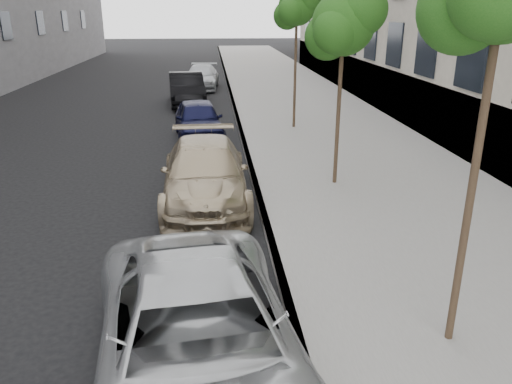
{
  "coord_description": "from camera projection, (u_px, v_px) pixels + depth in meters",
  "views": [
    {
      "loc": [
        0.09,
        -3.9,
        4.31
      ],
      "look_at": [
        0.78,
        3.74,
        1.5
      ],
      "focal_mm": 35.0,
      "sensor_mm": 36.0,
      "label": 1
    }
  ],
  "objects": [
    {
      "name": "sidewalk",
      "position": [
        286.0,
        90.0,
        27.91
      ],
      "size": [
        6.4,
        72.0,
        0.14
      ],
      "primitive_type": "cube",
      "color": "gray",
      "rests_on": "ground"
    },
    {
      "name": "curb",
      "position": [
        230.0,
        91.0,
        27.65
      ],
      "size": [
        0.15,
        72.0,
        0.14
      ],
      "primitive_type": "cube",
      "color": "#9E9B93",
      "rests_on": "ground"
    },
    {
      "name": "tree_mid",
      "position": [
        345.0,
        23.0,
        11.5
      ],
      "size": [
        1.79,
        1.59,
        4.76
      ],
      "color": "#38281C",
      "rests_on": "sidewalk"
    },
    {
      "name": "tree_far",
      "position": [
        298.0,
        7.0,
        17.45
      ],
      "size": [
        1.67,
        1.47,
        5.11
      ],
      "color": "#38281C",
      "rests_on": "sidewalk"
    },
    {
      "name": "minivan",
      "position": [
        198.0,
        341.0,
        5.76
      ],
      "size": [
        2.99,
        5.38,
        1.42
      ],
      "primitive_type": "imported",
      "rotation": [
        0.0,
        0.0,
        0.13
      ],
      "color": "#B7B9BC",
      "rests_on": "ground"
    },
    {
      "name": "suv",
      "position": [
        205.0,
        173.0,
        11.71
      ],
      "size": [
        2.05,
        4.87,
        1.41
      ],
      "primitive_type": "imported",
      "rotation": [
        0.0,
        0.0,
        0.02
      ],
      "color": "tan",
      "rests_on": "ground"
    },
    {
      "name": "sedan_blue",
      "position": [
        199.0,
        120.0,
        17.55
      ],
      "size": [
        1.97,
        4.08,
        1.34
      ],
      "primitive_type": "imported",
      "rotation": [
        0.0,
        0.0,
        0.1
      ],
      "color": "black",
      "rests_on": "ground"
    },
    {
      "name": "sedan_black",
      "position": [
        187.0,
        89.0,
        23.89
      ],
      "size": [
        1.98,
        4.64,
        1.49
      ],
      "primitive_type": "imported",
      "rotation": [
        0.0,
        0.0,
        0.09
      ],
      "color": "black",
      "rests_on": "ground"
    },
    {
      "name": "sedan_rear",
      "position": [
        202.0,
        77.0,
        28.76
      ],
      "size": [
        2.18,
        4.66,
        1.31
      ],
      "primitive_type": "imported",
      "rotation": [
        0.0,
        0.0,
        -0.08
      ],
      "color": "#AEB2B7",
      "rests_on": "ground"
    }
  ]
}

